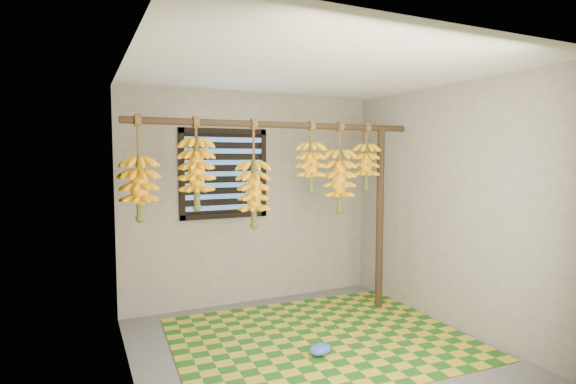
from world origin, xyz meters
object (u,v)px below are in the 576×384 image
banana_bunch_f (366,166)px  banana_bunch_a (139,188)px  support_post (380,219)px  banana_bunch_d (311,167)px  woven_mat (320,338)px  plastic_bag (320,349)px  banana_bunch_e (340,181)px  banana_bunch_c (254,194)px  banana_bunch_b (197,174)px

banana_bunch_f → banana_bunch_a: bearing=180.0°
support_post → banana_bunch_d: banana_bunch_d is taller
banana_bunch_a → support_post: bearing=-0.0°
woven_mat → banana_bunch_a: banana_bunch_a is taller
banana_bunch_a → banana_bunch_d: size_ratio=1.27×
plastic_bag → banana_bunch_a: (-1.34, 0.82, 1.36)m
plastic_bag → banana_bunch_e: (0.68, 0.82, 1.38)m
support_post → banana_bunch_f: (-0.19, 0.00, 0.59)m
banana_bunch_c → banana_bunch_e: (0.96, 0.00, 0.10)m
support_post → plastic_bag: bearing=-146.1°
banana_bunch_d → banana_bunch_f: size_ratio=1.01×
woven_mat → banana_bunch_a: bearing=161.7°
banana_bunch_b → banana_bunch_f: bearing=0.0°
support_post → banana_bunch_b: size_ratio=2.37×
plastic_bag → banana_bunch_d: size_ratio=0.31×
banana_bunch_b → banana_bunch_e: 1.52m
plastic_bag → banana_bunch_d: 1.77m
support_post → banana_bunch_d: (-0.87, 0.00, 0.59)m
banana_bunch_c → banana_bunch_f: same height
banana_bunch_a → banana_bunch_b: (0.50, -0.00, 0.12)m
banana_bunch_d → banana_bunch_a: bearing=180.0°
banana_bunch_c → banana_bunch_f: bearing=-0.0°
woven_mat → banana_bunch_b: size_ratio=3.12×
support_post → banana_bunch_c: banana_bunch_c is taller
banana_bunch_c → banana_bunch_d: size_ratio=1.45×
banana_bunch_e → banana_bunch_a: bearing=180.0°
banana_bunch_b → banana_bunch_e: (1.52, 0.00, -0.10)m
banana_bunch_d → banana_bunch_e: same height
woven_mat → banana_bunch_e: bearing=44.5°
banana_bunch_a → banana_bunch_b: 0.52m
banana_bunch_d → banana_bunch_c: bearing=180.0°
support_post → banana_bunch_d: 1.05m
support_post → banana_bunch_c: 1.53m
support_post → banana_bunch_e: (-0.53, 0.00, 0.43)m
banana_bunch_d → woven_mat: bearing=-108.6°
banana_bunch_a → banana_bunch_f: same height
banana_bunch_a → banana_bunch_d: (1.68, -0.00, 0.17)m
plastic_bag → banana_bunch_f: (1.02, 0.82, 1.53)m
banana_bunch_e → banana_bunch_f: (0.33, -0.00, 0.15)m
banana_bunch_b → banana_bunch_e: size_ratio=0.89×
banana_bunch_c → support_post: bearing=-0.0°
plastic_bag → banana_bunch_d: bearing=67.2°
plastic_bag → banana_bunch_f: bearing=38.7°
support_post → banana_bunch_c: bearing=180.0°
banana_bunch_f → banana_bunch_b: bearing=180.0°
banana_bunch_f → banana_bunch_d: bearing=180.0°
woven_mat → banana_bunch_f: banana_bunch_f is taller
banana_bunch_a → banana_bunch_b: size_ratio=1.08×
support_post → banana_bunch_f: banana_bunch_f is taller
banana_bunch_c → banana_bunch_d: 0.67m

